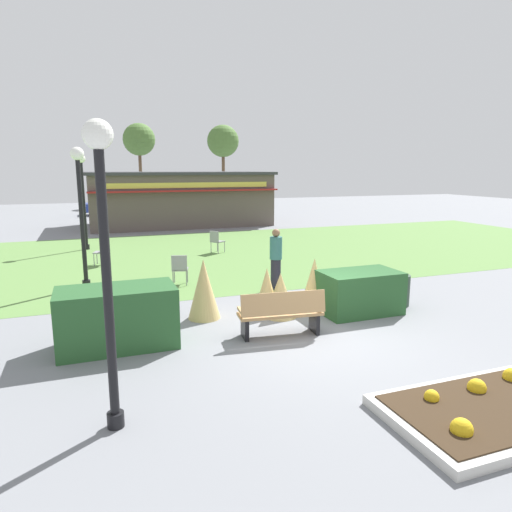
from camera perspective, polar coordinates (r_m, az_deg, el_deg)
ground_plane at (r=9.39m, az=7.66°, el=-9.88°), size 80.00×80.00×0.00m
lawn_patch at (r=17.94m, az=-6.49°, el=0.19°), size 36.00×12.00×0.01m
park_bench at (r=9.17m, az=3.18°, el=-7.14°), size 1.75×0.72×0.95m
hedge_left at (r=9.00m, az=-16.91°, el=-7.35°), size 2.15×1.10×1.14m
hedge_right at (r=10.89m, az=12.78°, el=-4.42°), size 1.81×1.10×0.98m
ornamental_grass_behind_left at (r=10.40m, az=1.37°, el=-4.49°), size 0.62×0.62×1.12m
ornamental_grass_behind_right at (r=10.93m, az=7.26°, el=-3.47°), size 0.68×0.68×1.24m
ornamental_grass_behind_center at (r=10.25m, az=-6.53°, el=-4.09°), size 0.72×0.72×1.35m
ornamental_grass_behind_far at (r=10.34m, az=3.06°, el=-4.88°), size 0.72×0.72×1.02m
lamppost_near at (r=5.80m, az=-18.39°, el=1.83°), size 0.36×0.36×3.88m
lamppost_mid at (r=13.48m, az=-21.05°, el=6.53°), size 0.36×0.36×3.88m
lamppost_far at (r=19.98m, az=-20.78°, el=7.74°), size 0.36×0.36×3.88m
trash_bin at (r=11.75m, az=17.39°, el=-4.08°), size 0.52×0.52×0.76m
food_kiosk at (r=27.58m, az=-9.56°, el=7.10°), size 10.45×5.39×3.11m
cafe_chair_west at (r=13.27m, az=-9.49°, el=-1.38°), size 0.55×0.55×0.89m
cafe_chair_east at (r=18.16m, az=-4.99°, el=2.02°), size 0.61×0.61×0.89m
cafe_chair_center at (r=16.69m, az=-18.52°, el=0.71°), size 0.55×0.55×0.89m
person_strolling at (r=12.62m, az=2.49°, el=-0.33°), size 0.34×0.34×1.69m
parked_car_west_slot at (r=34.98m, az=-17.08°, el=6.04°), size 4.21×2.07×1.20m
tree_right_bg at (r=41.74m, az=-4.14°, el=14.04°), size 2.80×2.80×7.08m
tree_center_bg at (r=42.55m, az=-14.38°, el=13.83°), size 2.80×2.80×7.19m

